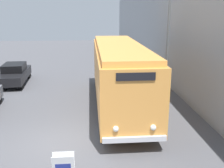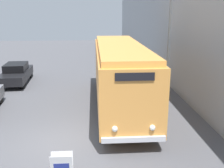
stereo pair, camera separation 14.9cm
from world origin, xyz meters
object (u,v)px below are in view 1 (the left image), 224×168
streetlamp (168,30)px  parked_car_mid (14,74)px  sign_board (63,167)px  vintage_bus (119,72)px

streetlamp → parked_car_mid: streetlamp is taller
sign_board → parked_car_mid: (-4.68, 12.00, 0.32)m
vintage_bus → streetlamp: streetlamp is taller
vintage_bus → sign_board: bearing=-110.8°
sign_board → parked_car_mid: parked_car_mid is taller
parked_car_mid → vintage_bus: bearing=-41.2°
sign_board → streetlamp: size_ratio=0.14×
vintage_bus → streetlamp: 3.95m
vintage_bus → parked_car_mid: (-7.15, 5.51, -1.23)m
sign_board → parked_car_mid: 12.88m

